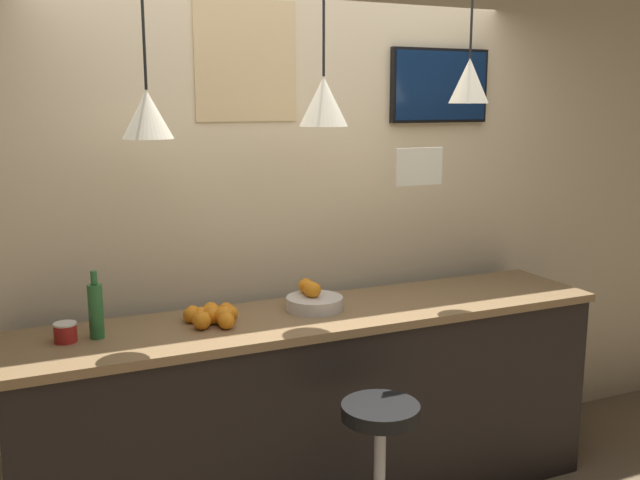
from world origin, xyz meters
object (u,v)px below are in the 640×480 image
at_px(spread_jar, 65,332).
at_px(juice_bottle, 96,310).
at_px(mounted_tv, 440,86).
at_px(fruit_bowl, 314,300).
at_px(bar_stool, 379,474).

bearing_deg(spread_jar, juice_bottle, -0.00).
height_order(spread_jar, mounted_tv, mounted_tv).
height_order(fruit_bowl, mounted_tv, mounted_tv).
bearing_deg(mounted_tv, fruit_bowl, -160.86).
xyz_separation_m(juice_bottle, spread_jar, (-0.13, 0.00, -0.08)).
bearing_deg(bar_stool, mounted_tv, 47.24).
distance_m(fruit_bowl, mounted_tv, 1.39).
xyz_separation_m(fruit_bowl, spread_jar, (-1.14, -0.01, -0.00)).
bearing_deg(mounted_tv, juice_bottle, -170.57).
height_order(bar_stool, fruit_bowl, fruit_bowl).
height_order(bar_stool, spread_jar, spread_jar).
distance_m(juice_bottle, mounted_tv, 2.15).
distance_m(juice_bottle, spread_jar, 0.15).
bearing_deg(spread_jar, bar_stool, -28.30).
height_order(fruit_bowl, spread_jar, fruit_bowl).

